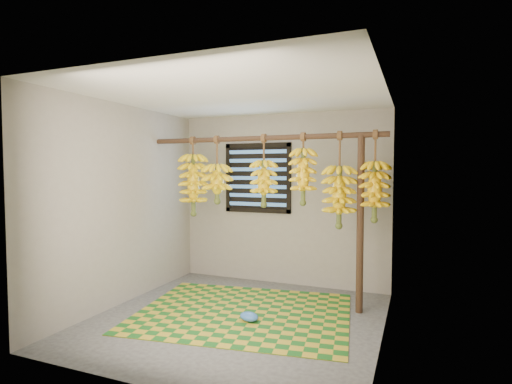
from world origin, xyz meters
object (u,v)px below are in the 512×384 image
at_px(woven_mat, 243,312).
at_px(banana_bunch_f, 375,191).
at_px(banana_bunch_b, 193,185).
at_px(banana_bunch_d, 303,176).
at_px(banana_bunch_e, 339,197).
at_px(banana_bunch_c, 264,183).
at_px(support_post, 360,225).
at_px(plastic_bag, 249,317).
at_px(banana_bunch_a, 217,183).

height_order(woven_mat, banana_bunch_f, banana_bunch_f).
bearing_deg(banana_bunch_b, banana_bunch_d, 0.00).
distance_m(banana_bunch_e, banana_bunch_f, 0.39).
bearing_deg(banana_bunch_c, woven_mat, -95.74).
relative_size(support_post, plastic_bag, 8.91).
distance_m(support_post, banana_bunch_d, 0.85).
bearing_deg(banana_bunch_b, banana_bunch_f, 0.00).
height_order(woven_mat, banana_bunch_d, banana_bunch_d).
height_order(woven_mat, plastic_bag, plastic_bag).
xyz_separation_m(banana_bunch_c, banana_bunch_e, (0.92, 0.00, -0.14)).
bearing_deg(banana_bunch_e, banana_bunch_c, -180.00).
bearing_deg(banana_bunch_f, banana_bunch_b, 180.00).
xyz_separation_m(banana_bunch_b, banana_bunch_e, (1.91, 0.00, -0.11)).
height_order(support_post, plastic_bag, support_post).
bearing_deg(support_post, banana_bunch_b, 180.00).
height_order(banana_bunch_a, banana_bunch_f, same).
xyz_separation_m(woven_mat, banana_bunch_d, (0.55, 0.51, 1.53)).
bearing_deg(banana_bunch_a, plastic_bag, -44.08).
distance_m(banana_bunch_b, banana_bunch_d, 1.49).
distance_m(plastic_bag, banana_bunch_f, 1.92).
height_order(plastic_bag, banana_bunch_a, banana_bunch_a).
distance_m(banana_bunch_a, banana_bunch_f, 1.95).
bearing_deg(banana_bunch_d, support_post, 0.00).
xyz_separation_m(woven_mat, banana_bunch_f, (1.36, 0.51, 1.37)).
bearing_deg(support_post, banana_bunch_c, -180.00).
distance_m(banana_bunch_c, banana_bunch_f, 1.31).
relative_size(banana_bunch_b, banana_bunch_c, 1.17).
xyz_separation_m(plastic_bag, banana_bunch_e, (0.81, 0.73, 1.25)).
distance_m(banana_bunch_d, banana_bunch_f, 0.83).
height_order(banana_bunch_b, banana_bunch_e, same).
distance_m(banana_bunch_b, banana_bunch_f, 2.30).
bearing_deg(plastic_bag, support_post, 34.99).
relative_size(woven_mat, banana_bunch_d, 2.76).
bearing_deg(banana_bunch_b, banana_bunch_c, -0.00).
height_order(plastic_bag, banana_bunch_e, banana_bunch_e).
distance_m(banana_bunch_c, banana_bunch_d, 0.50).
height_order(banana_bunch_a, banana_bunch_e, same).
relative_size(banana_bunch_d, banana_bunch_e, 0.77).
relative_size(woven_mat, banana_bunch_f, 2.31).
relative_size(support_post, banana_bunch_d, 2.37).
height_order(banana_bunch_b, banana_bunch_f, same).
xyz_separation_m(woven_mat, banana_bunch_a, (-0.59, 0.51, 1.44)).
bearing_deg(banana_bunch_a, banana_bunch_d, 0.00).
relative_size(banana_bunch_e, banana_bunch_f, 1.09).
height_order(plastic_bag, banana_bunch_c, banana_bunch_c).
bearing_deg(banana_bunch_c, banana_bunch_b, 180.00).
bearing_deg(banana_bunch_c, support_post, 0.00).
bearing_deg(support_post, banana_bunch_f, 0.00).
distance_m(support_post, banana_bunch_e, 0.39).
bearing_deg(banana_bunch_f, support_post, 180.00).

